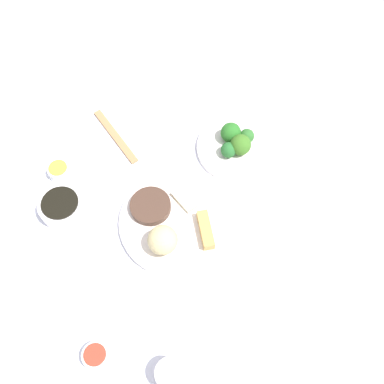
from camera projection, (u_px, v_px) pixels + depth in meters
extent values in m
cube|color=white|center=(158.00, 227.00, 1.11)|extent=(2.20, 2.20, 0.02)
cylinder|color=white|center=(178.00, 221.00, 1.10)|extent=(0.29, 0.29, 0.02)
sphere|color=#CDB97D|center=(163.00, 240.00, 1.03)|extent=(0.07, 0.07, 0.07)
cube|color=tan|center=(206.00, 230.00, 1.07)|extent=(0.08, 0.09, 0.03)
cube|color=beige|center=(191.00, 195.00, 1.12)|extent=(0.09, 0.08, 0.01)
cylinder|color=#442E22|center=(150.00, 206.00, 1.10)|extent=(0.10, 0.10, 0.02)
cylinder|color=white|center=(235.00, 147.00, 1.21)|extent=(0.21, 0.21, 0.01)
sphere|color=#396C20|center=(240.00, 145.00, 1.17)|extent=(0.06, 0.06, 0.06)
sphere|color=#246129|center=(227.00, 149.00, 1.17)|extent=(0.04, 0.04, 0.04)
sphere|color=#276921|center=(231.00, 133.00, 1.19)|extent=(0.05, 0.05, 0.05)
sphere|color=#2D6628|center=(247.00, 136.00, 1.19)|extent=(0.04, 0.04, 0.04)
cylinder|color=white|center=(62.00, 207.00, 1.11)|extent=(0.11, 0.11, 0.04)
cylinder|color=black|center=(60.00, 203.00, 1.09)|extent=(0.09, 0.09, 0.00)
cylinder|color=white|center=(59.00, 171.00, 1.16)|extent=(0.06, 0.06, 0.03)
cylinder|color=gold|center=(58.00, 168.00, 1.15)|extent=(0.05, 0.05, 0.00)
cylinder|color=white|center=(96.00, 356.00, 0.95)|extent=(0.06, 0.06, 0.03)
cylinder|color=red|center=(95.00, 355.00, 0.93)|extent=(0.05, 0.05, 0.00)
cylinder|color=silver|center=(171.00, 375.00, 0.92)|extent=(0.06, 0.06, 0.05)
cube|color=#AE7A4C|center=(116.00, 136.00, 1.23)|extent=(0.07, 0.21, 0.01)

